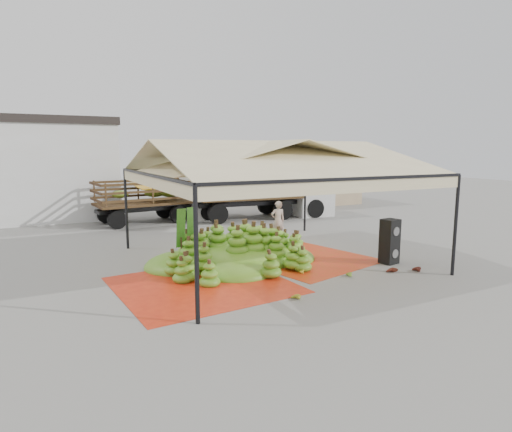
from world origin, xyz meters
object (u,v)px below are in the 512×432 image
truck_left (166,195)px  speaker_stack (390,241)px  banana_heap (237,244)px  truck_right (269,188)px  vendor (278,221)px

truck_left → speaker_stack: bearing=-76.8°
banana_heap → truck_right: (5.69, 8.17, 0.98)m
vendor → truck_right: (2.69, 5.67, 0.79)m
truck_left → truck_right: 5.64m
speaker_stack → vendor: bearing=98.1°
banana_heap → speaker_stack: speaker_stack is taller
speaker_stack → vendor: vendor is taller
speaker_stack → truck_right: (1.22, 10.48, 0.87)m
truck_right → banana_heap: bearing=-119.7°
vendor → truck_left: truck_left is taller
vendor → banana_heap: bearing=47.8°
truck_left → truck_right: bearing=-20.2°
banana_heap → truck_left: truck_left is taller
banana_heap → truck_left: size_ratio=0.88×
truck_right → truck_left: bearing=171.5°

